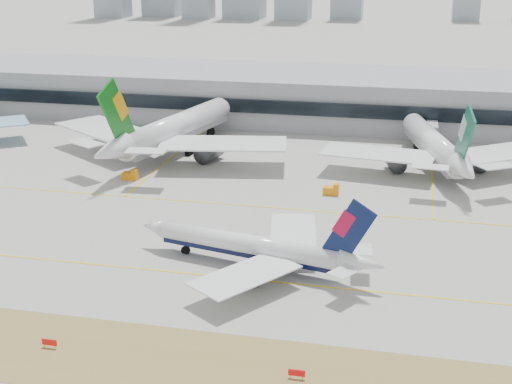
% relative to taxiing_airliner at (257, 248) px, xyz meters
% --- Properties ---
extents(ground, '(3000.00, 3000.00, 0.00)m').
position_rel_taxiing_airliner_xyz_m(ground, '(-5.29, 0.08, -3.71)').
color(ground, '#9E9A93').
rests_on(ground, ground).
extents(taxiing_airliner, '(45.35, 38.85, 15.38)m').
position_rel_taxiing_airliner_xyz_m(taxiing_airliner, '(0.00, 0.00, 0.00)').
color(taxiing_airliner, white).
rests_on(taxiing_airliner, ground).
extents(widebody_eva, '(68.33, 67.91, 24.90)m').
position_rel_taxiing_airliner_xyz_m(widebody_eva, '(-37.38, 65.01, 2.91)').
color(widebody_eva, white).
rests_on(widebody_eva, ground).
extents(widebody_cathay, '(58.13, 58.00, 21.38)m').
position_rel_taxiing_airliner_xyz_m(widebody_cathay, '(30.84, 66.63, 1.97)').
color(widebody_cathay, white).
rests_on(widebody_cathay, ground).
extents(terminal, '(280.00, 43.10, 15.00)m').
position_rel_taxiing_airliner_xyz_m(terminal, '(-5.29, 114.92, 3.80)').
color(terminal, gray).
rests_on(terminal, ground).
extents(hold_sign_left, '(2.20, 0.15, 1.35)m').
position_rel_taxiing_airliner_xyz_m(hold_sign_left, '(-22.41, -31.92, -2.83)').
color(hold_sign_left, red).
rests_on(hold_sign_left, ground).
extents(hold_sign_right, '(2.20, 0.15, 1.35)m').
position_rel_taxiing_airliner_xyz_m(hold_sign_right, '(12.23, -31.92, -2.83)').
color(hold_sign_right, red).
rests_on(hold_sign_right, ground).
extents(gse_b, '(3.55, 2.00, 2.60)m').
position_rel_taxiing_airliner_xyz_m(gse_b, '(-40.18, 41.86, -2.66)').
color(gse_b, orange).
rests_on(gse_b, ground).
extents(gse_c, '(3.55, 2.00, 2.60)m').
position_rel_taxiing_airliner_xyz_m(gse_c, '(8.05, 41.36, -2.66)').
color(gse_c, orange).
rests_on(gse_c, ground).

